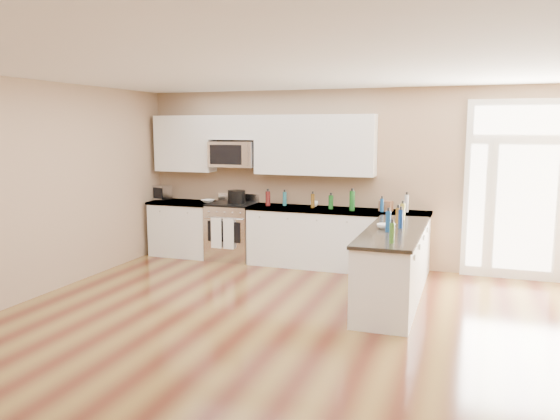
% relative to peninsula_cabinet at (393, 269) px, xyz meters
% --- Properties ---
extents(ground, '(8.00, 8.00, 0.00)m').
position_rel_peninsula_cabinet_xyz_m(ground, '(-0.93, -2.24, -0.43)').
color(ground, '#542617').
extents(room_shell, '(8.00, 8.00, 8.00)m').
position_rel_peninsula_cabinet_xyz_m(room_shell, '(-0.93, -2.24, 1.27)').
color(room_shell, '#A18466').
rests_on(room_shell, ground).
extents(back_cabinet_left, '(1.10, 0.66, 0.94)m').
position_rel_peninsula_cabinet_xyz_m(back_cabinet_left, '(-3.80, 1.45, 0.00)').
color(back_cabinet_left, white).
rests_on(back_cabinet_left, ground).
extents(back_cabinet_right, '(2.85, 0.66, 0.94)m').
position_rel_peninsula_cabinet_xyz_m(back_cabinet_right, '(-1.08, 1.45, 0.00)').
color(back_cabinet_right, white).
rests_on(back_cabinet_right, ground).
extents(peninsula_cabinet, '(0.69, 2.32, 0.94)m').
position_rel_peninsula_cabinet_xyz_m(peninsula_cabinet, '(0.00, 0.00, 0.00)').
color(peninsula_cabinet, white).
rests_on(peninsula_cabinet, ground).
extents(upper_cabinet_left, '(1.04, 0.33, 0.95)m').
position_rel_peninsula_cabinet_xyz_m(upper_cabinet_left, '(-3.81, 1.59, 1.49)').
color(upper_cabinet_left, white).
rests_on(upper_cabinet_left, room_shell).
extents(upper_cabinet_right, '(1.94, 0.33, 0.95)m').
position_rel_peninsula_cabinet_xyz_m(upper_cabinet_right, '(-1.50, 1.59, 1.49)').
color(upper_cabinet_right, white).
rests_on(upper_cabinet_right, room_shell).
extents(upper_cabinet_short, '(0.82, 0.33, 0.40)m').
position_rel_peninsula_cabinet_xyz_m(upper_cabinet_short, '(-2.88, 1.59, 1.77)').
color(upper_cabinet_short, white).
rests_on(upper_cabinet_short, room_shell).
extents(microwave, '(0.78, 0.41, 0.42)m').
position_rel_peninsula_cabinet_xyz_m(microwave, '(-2.88, 1.56, 1.33)').
color(microwave, silver).
rests_on(microwave, room_shell).
extents(entry_door, '(1.70, 0.10, 2.60)m').
position_rel_peninsula_cabinet_xyz_m(entry_door, '(1.62, 1.71, 0.87)').
color(entry_door, white).
rests_on(entry_door, ground).
extents(kitchen_range, '(0.76, 0.68, 1.08)m').
position_rel_peninsula_cabinet_xyz_m(kitchen_range, '(-2.88, 1.45, 0.05)').
color(kitchen_range, silver).
rests_on(kitchen_range, ground).
extents(stockpot, '(0.31, 0.31, 0.23)m').
position_rel_peninsula_cabinet_xyz_m(stockpot, '(-2.80, 1.49, 0.63)').
color(stockpot, black).
rests_on(stockpot, kitchen_range).
extents(toaster_oven, '(0.35, 0.31, 0.25)m').
position_rel_peninsula_cabinet_xyz_m(toaster_oven, '(-4.28, 1.55, 0.63)').
color(toaster_oven, silver).
rests_on(toaster_oven, back_cabinet_left).
extents(cardboard_box, '(0.21, 0.17, 0.15)m').
position_rel_peninsula_cabinet_xyz_m(cardboard_box, '(-0.33, 1.49, 0.58)').
color(cardboard_box, brown).
rests_on(cardboard_box, back_cabinet_right).
extents(bowl_left, '(0.27, 0.27, 0.05)m').
position_rel_peninsula_cabinet_xyz_m(bowl_left, '(-3.33, 1.46, 0.53)').
color(bowl_left, white).
rests_on(bowl_left, back_cabinet_left).
extents(bowl_peninsula, '(0.21, 0.21, 0.06)m').
position_rel_peninsula_cabinet_xyz_m(bowl_peninsula, '(-0.12, 0.00, 0.54)').
color(bowl_peninsula, white).
rests_on(bowl_peninsula, peninsula_cabinet).
extents(cup_counter, '(0.15, 0.15, 0.10)m').
position_rel_peninsula_cabinet_xyz_m(cup_counter, '(-1.48, 1.57, 0.55)').
color(cup_counter, white).
rests_on(cup_counter, back_cabinet_right).
extents(counter_bottles, '(2.38, 2.44, 0.30)m').
position_rel_peninsula_cabinet_xyz_m(counter_bottles, '(-0.74, 0.95, 0.63)').
color(counter_bottles, '#19591E').
rests_on(counter_bottles, back_cabinet_right).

